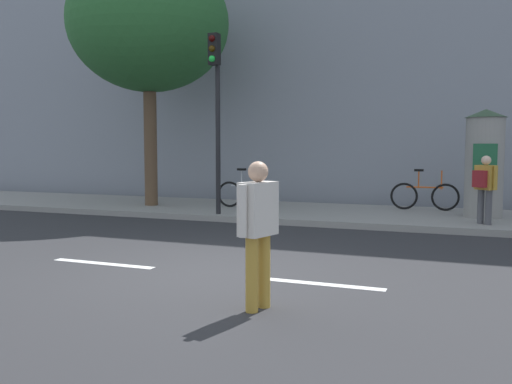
% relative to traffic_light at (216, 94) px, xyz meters
% --- Properties ---
extents(ground_plane, '(80.00, 80.00, 0.00)m').
position_rel_traffic_light_xyz_m(ground_plane, '(2.27, -5.24, -3.11)').
color(ground_plane, '#2B2B2D').
extents(sidewalk_curb, '(36.00, 4.00, 0.15)m').
position_rel_traffic_light_xyz_m(sidewalk_curb, '(2.27, 1.76, -3.03)').
color(sidewalk_curb, gray).
rests_on(sidewalk_curb, ground_plane).
extents(lane_markings, '(25.80, 0.16, 0.01)m').
position_rel_traffic_light_xyz_m(lane_markings, '(2.27, -5.24, -3.10)').
color(lane_markings, silver).
rests_on(lane_markings, ground_plane).
extents(building_backdrop, '(36.00, 5.00, 11.91)m').
position_rel_traffic_light_xyz_m(building_backdrop, '(2.27, 6.76, 2.85)').
color(building_backdrop, gray).
rests_on(building_backdrop, ground_plane).
extents(traffic_light, '(0.24, 0.45, 4.40)m').
position_rel_traffic_light_xyz_m(traffic_light, '(0.00, 0.00, 0.00)').
color(traffic_light, black).
rests_on(traffic_light, sidewalk_curb).
extents(poster_column, '(0.95, 0.95, 2.56)m').
position_rel_traffic_light_xyz_m(poster_column, '(6.15, 1.84, -1.66)').
color(poster_column, gray).
rests_on(poster_column, sidewalk_curb).
extents(street_tree, '(4.52, 4.52, 7.08)m').
position_rel_traffic_light_xyz_m(street_tree, '(-2.70, 1.29, 2.19)').
color(street_tree, brown).
rests_on(street_tree, sidewalk_curb).
extents(pedestrian_in_red_top, '(0.35, 0.61, 1.65)m').
position_rel_traffic_light_xyz_m(pedestrian_in_red_top, '(3.67, -6.59, -2.14)').
color(pedestrian_in_red_top, '#B78C33').
rests_on(pedestrian_in_red_top, ground_plane).
extents(pedestrian_with_backpack, '(0.51, 0.51, 1.48)m').
position_rel_traffic_light_xyz_m(pedestrian_with_backpack, '(6.14, 0.52, -2.08)').
color(pedestrian_with_backpack, '#4C4C51').
rests_on(pedestrian_with_backpack, sidewalk_curb).
extents(bicycle_leaning, '(1.77, 0.16, 1.09)m').
position_rel_traffic_light_xyz_m(bicycle_leaning, '(4.74, 2.89, -2.57)').
color(bicycle_leaning, black).
rests_on(bicycle_leaning, sidewalk_curb).
extents(bicycle_upright, '(1.77, 0.10, 1.09)m').
position_rel_traffic_light_xyz_m(bicycle_upright, '(0.12, 1.69, -2.57)').
color(bicycle_upright, black).
rests_on(bicycle_upright, sidewalk_curb).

